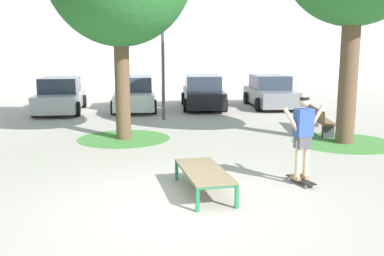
% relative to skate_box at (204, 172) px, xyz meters
% --- Properties ---
extents(ground_plane, '(120.00, 120.00, 0.00)m').
position_rel_skate_box_xyz_m(ground_plane, '(-0.58, -0.70, -0.41)').
color(ground_plane, '#B2AA9E').
extents(skate_box, '(0.91, 1.95, 0.46)m').
position_rel_skate_box_xyz_m(skate_box, '(0.00, 0.00, 0.00)').
color(skate_box, '#237A4C').
rests_on(skate_box, ground).
extents(skateboard, '(0.39, 0.82, 0.09)m').
position_rel_skate_box_xyz_m(skateboard, '(2.08, 0.27, -0.34)').
color(skateboard, black).
rests_on(skateboard, ground).
extents(skater, '(0.99, 0.36, 1.69)m').
position_rel_skate_box_xyz_m(skater, '(2.08, 0.28, 0.66)').
color(skater, beige).
rests_on(skater, skateboard).
extents(grass_patch_near_right, '(3.03, 3.03, 0.01)m').
position_rel_skate_box_xyz_m(grass_patch_near_right, '(4.90, 3.85, -0.41)').
color(grass_patch_near_right, '#47893D').
rests_on(grass_patch_near_right, ground).
extents(grass_patch_mid_back, '(2.84, 2.84, 0.01)m').
position_rel_skate_box_xyz_m(grass_patch_mid_back, '(-1.53, 5.43, -0.41)').
color(grass_patch_mid_back, '#47893D').
rests_on(grass_patch_mid_back, ground).
extents(car_silver, '(1.95, 4.22, 1.50)m').
position_rel_skate_box_xyz_m(car_silver, '(-4.27, 11.64, 0.28)').
color(car_silver, '#B7BABF').
rests_on(car_silver, ground).
extents(car_white, '(2.02, 4.25, 1.50)m').
position_rel_skate_box_xyz_m(car_white, '(-1.08, 11.86, 0.28)').
color(car_white, silver).
rests_on(car_white, ground).
extents(car_black, '(2.22, 4.34, 1.50)m').
position_rel_skate_box_xyz_m(car_black, '(2.11, 12.01, 0.28)').
color(car_black, black).
rests_on(car_black, ground).
extents(car_grey, '(2.13, 4.31, 1.50)m').
position_rel_skate_box_xyz_m(car_grey, '(5.30, 11.83, 0.28)').
color(car_grey, slate).
rests_on(car_grey, ground).
extents(park_bench, '(0.88, 2.44, 0.83)m').
position_rel_skate_box_xyz_m(park_bench, '(4.88, 5.58, 0.03)').
color(park_bench, brown).
rests_on(park_bench, ground).
extents(light_post, '(0.36, 0.36, 5.83)m').
position_rel_skate_box_xyz_m(light_post, '(0.00, 8.91, 3.41)').
color(light_post, '#4C4C51').
rests_on(light_post, ground).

